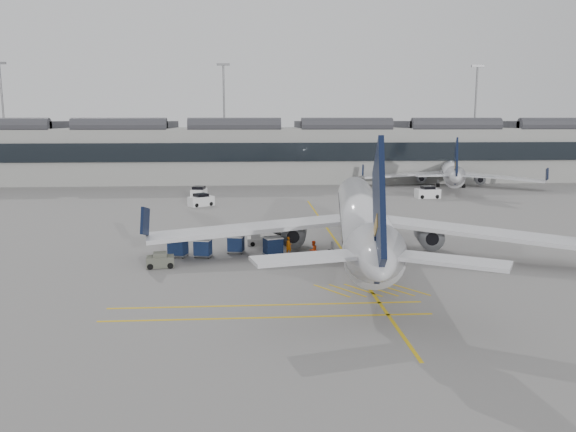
{
  "coord_description": "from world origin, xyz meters",
  "views": [
    {
      "loc": [
        0.98,
        -47.59,
        12.85
      ],
      "look_at": [
        4.39,
        3.35,
        4.0
      ],
      "focal_mm": 35.0,
      "sensor_mm": 36.0,
      "label": 1
    }
  ],
  "objects": [
    {
      "name": "terminal",
      "position": [
        0.0,
        71.93,
        6.14
      ],
      "size": [
        200.0,
        20.45,
        12.4
      ],
      "color": "#9E9E99",
      "rests_on": "ground"
    },
    {
      "name": "baggage_cart_d",
      "position": [
        -3.58,
        4.33,
        0.91
      ],
      "size": [
        1.86,
        1.64,
        1.7
      ],
      "rotation": [
        0.0,
        0.0,
        -0.22
      ],
      "color": "gray",
      "rests_on": "ground"
    },
    {
      "name": "belt_loader",
      "position": [
        2.48,
        9.24,
        0.59
      ],
      "size": [
        4.9,
        1.73,
        2.01
      ],
      "rotation": [
        0.0,
        0.0,
        0.01
      ],
      "color": "beige",
      "rests_on": "ground"
    },
    {
      "name": "ramp_agent_a",
      "position": [
        4.57,
        4.69,
        0.88
      ],
      "size": [
        0.75,
        0.63,
        1.76
      ],
      "primitive_type": "imported",
      "rotation": [
        0.0,
        0.0,
        0.39
      ],
      "color": "orange",
      "rests_on": "ground"
    },
    {
      "name": "airliner_far",
      "position": [
        39.46,
        57.74,
        2.91
      ],
      "size": [
        32.53,
        36.08,
        9.89
      ],
      "rotation": [
        0.0,
        0.0,
        -0.3
      ],
      "color": "silver",
      "rests_on": "ground"
    },
    {
      "name": "ground",
      "position": [
        0.0,
        0.0,
        0.0
      ],
      "size": [
        220.0,
        220.0,
        0.0
      ],
      "primitive_type": "plane",
      "color": "gray",
      "rests_on": "ground"
    },
    {
      "name": "airliner_main",
      "position": [
        11.55,
        4.39,
        3.49
      ],
      "size": [
        40.5,
        44.54,
        11.89
      ],
      "rotation": [
        0.0,
        0.0,
        -0.14
      ],
      "color": "silver",
      "rests_on": "ground"
    },
    {
      "name": "baggage_cart_a",
      "position": [
        3.03,
        4.29,
        0.97
      ],
      "size": [
        2.09,
        1.91,
        1.82
      ],
      "rotation": [
        0.0,
        0.0,
        0.33
      ],
      "color": "gray",
      "rests_on": "ground"
    },
    {
      "name": "baggage_cart_c",
      "position": [
        -5.94,
        4.6,
        0.97
      ],
      "size": [
        2.06,
        1.86,
        1.81
      ],
      "rotation": [
        0.0,
        0.0,
        -0.3
      ],
      "color": "gray",
      "rests_on": "ground"
    },
    {
      "name": "safety_cone_nose",
      "position": [
        6.51,
        18.29,
        0.26
      ],
      "size": [
        0.37,
        0.37,
        0.52
      ],
      "primitive_type": "cone",
      "color": "#F24C0A",
      "rests_on": "ground"
    },
    {
      "name": "service_van_right",
      "position": [
        30.04,
        42.19,
        0.89
      ],
      "size": [
        4.01,
        2.25,
        1.99
      ],
      "rotation": [
        0.0,
        0.0,
        0.08
      ],
      "color": "white",
      "rests_on": "ground"
    },
    {
      "name": "service_van_left",
      "position": [
        -6.45,
        36.09,
        0.84
      ],
      "size": [
        4.04,
        3.53,
        1.87
      ],
      "rotation": [
        0.0,
        0.0,
        0.58
      ],
      "color": "white",
      "rests_on": "ground"
    },
    {
      "name": "apron_markings",
      "position": [
        10.0,
        10.0,
        0.01
      ],
      "size": [
        0.25,
        60.0,
        0.01
      ],
      "primitive_type": "cube",
      "color": "gold",
      "rests_on": "ground"
    },
    {
      "name": "pushback_tug",
      "position": [
        -7.01,
        0.81,
        0.59
      ],
      "size": [
        2.54,
        1.76,
        1.33
      ],
      "rotation": [
        0.0,
        0.0,
        0.14
      ],
      "color": "#595B4D",
      "rests_on": "ground"
    },
    {
      "name": "ramp_agent_b",
      "position": [
        6.7,
        2.75,
        0.88
      ],
      "size": [
        1.08,
        1.05,
        1.75
      ],
      "primitive_type": "imported",
      "rotation": [
        0.0,
        0.0,
        3.82
      ],
      "color": "red",
      "rests_on": "ground"
    },
    {
      "name": "safety_cone_engine",
      "position": [
        15.07,
        8.16,
        0.23
      ],
      "size": [
        0.34,
        0.34,
        0.47
      ],
      "primitive_type": "cone",
      "color": "#F24C0A",
      "rests_on": "ground"
    },
    {
      "name": "baggage_cart_b",
      "position": [
        -0.51,
        5.79,
        0.9
      ],
      "size": [
        1.82,
        1.6,
        1.67
      ],
      "rotation": [
        0.0,
        0.0,
        -0.2
      ],
      "color": "gray",
      "rests_on": "ground"
    },
    {
      "name": "service_van_mid",
      "position": [
        -7.52,
        44.54,
        0.89
      ],
      "size": [
        2.55,
        4.12,
        1.98
      ],
      "rotation": [
        0.0,
        0.0,
        1.4
      ],
      "color": "white",
      "rests_on": "ground"
    },
    {
      "name": "light_masts",
      "position": [
        -1.67,
        86.0,
        14.49
      ],
      "size": [
        113.0,
        0.6,
        25.45
      ],
      "color": "slate",
      "rests_on": "ground"
    }
  ]
}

